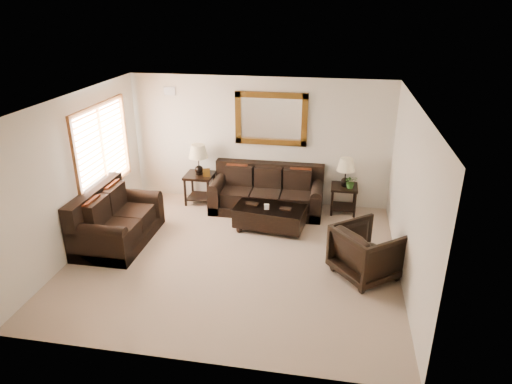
% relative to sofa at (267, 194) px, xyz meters
% --- Properties ---
extents(room, '(5.51, 5.01, 2.71)m').
position_rel_sofa_xyz_m(room, '(-0.25, -2.05, 1.01)').
color(room, tan).
rests_on(room, ground).
extents(window, '(0.07, 1.96, 1.66)m').
position_rel_sofa_xyz_m(window, '(-2.95, -1.15, 1.21)').
color(window, white).
rests_on(window, room).
extents(mirror, '(1.50, 0.06, 1.10)m').
position_rel_sofa_xyz_m(mirror, '(0.00, 0.42, 1.51)').
color(mirror, '#512E10').
rests_on(mirror, room).
extents(air_vent, '(0.25, 0.02, 0.18)m').
position_rel_sofa_xyz_m(air_vent, '(-2.15, 0.43, 2.01)').
color(air_vent, '#999999').
rests_on(air_vent, room).
extents(sofa, '(2.30, 0.99, 0.94)m').
position_rel_sofa_xyz_m(sofa, '(0.00, 0.00, 0.00)').
color(sofa, black).
rests_on(sofa, room).
extents(loveseat, '(1.06, 1.79, 1.01)m').
position_rel_sofa_xyz_m(loveseat, '(-2.52, -1.85, 0.03)').
color(loveseat, black).
rests_on(loveseat, room).
extents(end_table_left, '(0.60, 0.60, 1.31)m').
position_rel_sofa_xyz_m(end_table_left, '(-1.50, 0.12, 0.51)').
color(end_table_left, black).
rests_on(end_table_left, room).
extents(end_table_right, '(0.54, 0.54, 1.18)m').
position_rel_sofa_xyz_m(end_table_right, '(1.58, 0.15, 0.43)').
color(end_table_right, black).
rests_on(end_table_right, room).
extents(coffee_table, '(1.42, 0.88, 0.57)m').
position_rel_sofa_xyz_m(coffee_table, '(0.19, -0.87, -0.06)').
color(coffee_table, black).
rests_on(coffee_table, room).
extents(armchair, '(1.23, 1.24, 0.94)m').
position_rel_sofa_xyz_m(armchair, '(1.95, -2.22, 0.13)').
color(armchair, black).
rests_on(armchair, floor).
extents(potted_plant, '(0.31, 0.33, 0.21)m').
position_rel_sofa_xyz_m(potted_plant, '(1.70, 0.05, 0.35)').
color(potted_plant, '#2C5A1F').
rests_on(potted_plant, end_table_right).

